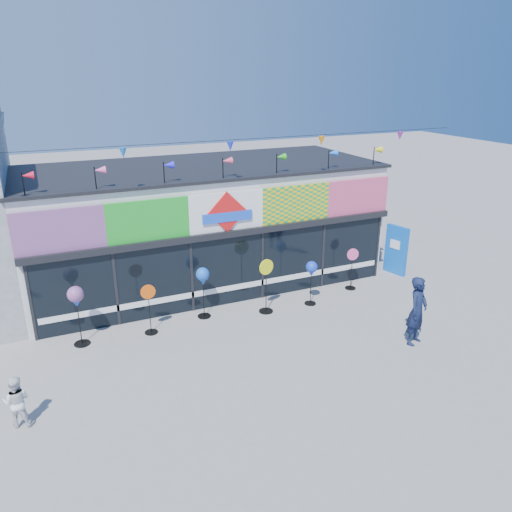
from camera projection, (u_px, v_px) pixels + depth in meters
ground at (274, 354)px, 13.37m from camera, size 80.00×80.00×0.00m
kite_shop at (202, 223)px, 17.75m from camera, size 16.00×5.70×5.31m
blue_sign at (396, 250)px, 18.42m from camera, size 0.37×0.92×1.84m
spinner_0 at (76, 299)px, 13.38m from camera, size 0.44×0.44×1.75m
spinner_1 at (149, 308)px, 14.19m from camera, size 0.42×0.39×1.51m
spinner_2 at (203, 278)px, 14.97m from camera, size 0.41×0.41×1.62m
spinner_3 at (266, 285)px, 15.42m from camera, size 0.49×0.45×1.76m
spinner_4 at (312, 270)px, 15.85m from camera, size 0.38×0.38×1.48m
spinner_5 at (352, 268)px, 17.14m from camera, size 0.41×0.38×1.47m
adult_man at (417, 311)px, 13.62m from camera, size 0.85×0.74×1.97m
child at (17, 401)px, 10.52m from camera, size 0.64×0.48×1.18m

